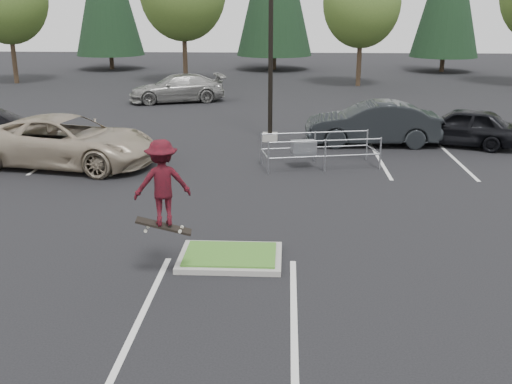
{
  "coord_description": "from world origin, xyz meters",
  "views": [
    {
      "loc": [
        1.17,
        -11.84,
        5.25
      ],
      "look_at": [
        0.48,
        1.5,
        1.08
      ],
      "focal_mm": 42.0,
      "sensor_mm": 36.0,
      "label": 1
    }
  ],
  "objects_px": {
    "car_r_black": "(462,127)",
    "car_far_silver": "(178,88)",
    "car_r_charc": "(372,123)",
    "light_pole": "(271,24)",
    "cart_corral": "(307,147)",
    "skateboarder": "(162,183)",
    "decid_a": "(7,1)",
    "decid_c": "(362,6)",
    "car_l_tan": "(67,141)"
  },
  "relations": [
    {
      "from": "decid_c",
      "to": "car_l_tan",
      "type": "relative_size",
      "value": 1.36
    },
    {
      "from": "decid_a",
      "to": "skateboarder",
      "type": "bearing_deg",
      "value": -61.56
    },
    {
      "from": "cart_corral",
      "to": "car_l_tan",
      "type": "relative_size",
      "value": 0.66
    },
    {
      "from": "car_r_black",
      "to": "decid_a",
      "type": "bearing_deg",
      "value": -104.47
    },
    {
      "from": "light_pole",
      "to": "car_l_tan",
      "type": "xyz_separation_m",
      "value": [
        -6.79,
        -4.3,
        -3.7
      ]
    },
    {
      "from": "cart_corral",
      "to": "car_l_tan",
      "type": "height_order",
      "value": "car_l_tan"
    },
    {
      "from": "decid_c",
      "to": "car_far_silver",
      "type": "xyz_separation_m",
      "value": [
        -10.99,
        -7.83,
        -4.48
      ]
    },
    {
      "from": "skateboarder",
      "to": "decid_a",
      "type": "bearing_deg",
      "value": -79.74
    },
    {
      "from": "decid_a",
      "to": "car_l_tan",
      "type": "relative_size",
      "value": 1.44
    },
    {
      "from": "cart_corral",
      "to": "skateboarder",
      "type": "distance_m",
      "value": 9.52
    },
    {
      "from": "cart_corral",
      "to": "car_far_silver",
      "type": "distance_m",
      "value": 15.68
    },
    {
      "from": "decid_c",
      "to": "car_far_silver",
      "type": "distance_m",
      "value": 14.22
    },
    {
      "from": "cart_corral",
      "to": "car_r_charc",
      "type": "distance_m",
      "value": 4.45
    },
    {
      "from": "skateboarder",
      "to": "car_r_black",
      "type": "height_order",
      "value": "skateboarder"
    },
    {
      "from": "cart_corral",
      "to": "skateboarder",
      "type": "xyz_separation_m",
      "value": [
        -3.08,
        -8.91,
        1.32
      ]
    },
    {
      "from": "cart_corral",
      "to": "car_far_silver",
      "type": "height_order",
      "value": "car_far_silver"
    },
    {
      "from": "decid_a",
      "to": "skateboarder",
      "type": "height_order",
      "value": "decid_a"
    },
    {
      "from": "cart_corral",
      "to": "skateboarder",
      "type": "relative_size",
      "value": 2.14
    },
    {
      "from": "car_r_charc",
      "to": "car_far_silver",
      "type": "bearing_deg",
      "value": -139.48
    },
    {
      "from": "decid_c",
      "to": "car_r_charc",
      "type": "xyz_separation_m",
      "value": [
        -1.49,
        -18.33,
        -4.41
      ]
    },
    {
      "from": "decid_c",
      "to": "car_l_tan",
      "type": "xyz_separation_m",
      "value": [
        -12.28,
        -22.13,
        -4.4
      ]
    },
    {
      "from": "car_r_black",
      "to": "skateboarder",
      "type": "bearing_deg",
      "value": -15.35
    },
    {
      "from": "decid_c",
      "to": "light_pole",
      "type": "bearing_deg",
      "value": -107.11
    },
    {
      "from": "light_pole",
      "to": "car_far_silver",
      "type": "distance_m",
      "value": 12.02
    },
    {
      "from": "decid_a",
      "to": "car_far_silver",
      "type": "relative_size",
      "value": 1.67
    },
    {
      "from": "decid_c",
      "to": "car_r_black",
      "type": "distance_m",
      "value": 18.98
    },
    {
      "from": "cart_corral",
      "to": "car_r_black",
      "type": "height_order",
      "value": "car_r_black"
    },
    {
      "from": "car_far_silver",
      "to": "decid_c",
      "type": "bearing_deg",
      "value": 106.96
    },
    {
      "from": "decid_c",
      "to": "cart_corral",
      "type": "distance_m",
      "value": 22.77
    },
    {
      "from": "car_r_charc",
      "to": "car_far_silver",
      "type": "relative_size",
      "value": 0.96
    },
    {
      "from": "cart_corral",
      "to": "car_far_silver",
      "type": "bearing_deg",
      "value": 103.79
    },
    {
      "from": "car_far_silver",
      "to": "car_l_tan",
      "type": "bearing_deg",
      "value": -23.69
    },
    {
      "from": "decid_c",
      "to": "car_r_black",
      "type": "xyz_separation_m",
      "value": [
        2.01,
        -18.33,
        -4.5
      ]
    },
    {
      "from": "cart_corral",
      "to": "skateboarder",
      "type": "bearing_deg",
      "value": -121.3
    },
    {
      "from": "decid_a",
      "to": "car_far_silver",
      "type": "bearing_deg",
      "value": -31.69
    },
    {
      "from": "decid_c",
      "to": "car_l_tan",
      "type": "distance_m",
      "value": 25.69
    },
    {
      "from": "skateboarder",
      "to": "car_r_black",
      "type": "xyz_separation_m",
      "value": [
        9.2,
        12.5,
        -1.25
      ]
    },
    {
      "from": "skateboarder",
      "to": "car_r_charc",
      "type": "bearing_deg",
      "value": -132.7
    },
    {
      "from": "cart_corral",
      "to": "skateboarder",
      "type": "height_order",
      "value": "skateboarder"
    },
    {
      "from": "car_r_black",
      "to": "car_far_silver",
      "type": "distance_m",
      "value": 16.71
    },
    {
      "from": "car_l_tan",
      "to": "car_far_silver",
      "type": "xyz_separation_m",
      "value": [
        1.29,
        14.3,
        -0.08
      ]
    },
    {
      "from": "light_pole",
      "to": "skateboarder",
      "type": "distance_m",
      "value": 13.36
    },
    {
      "from": "cart_corral",
      "to": "car_r_black",
      "type": "relative_size",
      "value": 0.91
    },
    {
      "from": "car_r_black",
      "to": "decid_c",
      "type": "bearing_deg",
      "value": -152.74
    },
    {
      "from": "decid_a",
      "to": "light_pole",
      "type": "bearing_deg",
      "value": -44.25
    },
    {
      "from": "car_l_tan",
      "to": "decid_a",
      "type": "bearing_deg",
      "value": 38.6
    },
    {
      "from": "car_l_tan",
      "to": "car_r_black",
      "type": "distance_m",
      "value": 14.79
    },
    {
      "from": "car_l_tan",
      "to": "car_far_silver",
      "type": "height_order",
      "value": "car_l_tan"
    },
    {
      "from": "car_r_charc",
      "to": "light_pole",
      "type": "bearing_deg",
      "value": -98.74
    },
    {
      "from": "car_far_silver",
      "to": "decid_a",
      "type": "bearing_deg",
      "value": -140.21
    }
  ]
}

